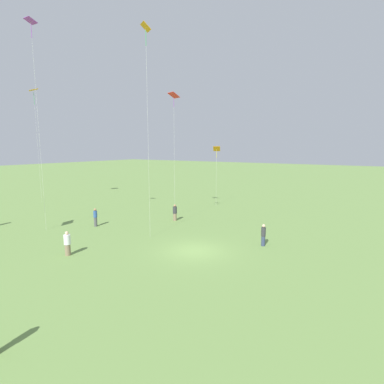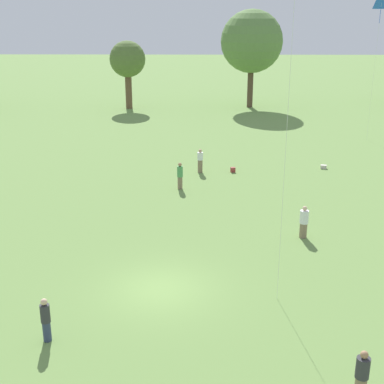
{
  "view_description": "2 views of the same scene",
  "coord_description": "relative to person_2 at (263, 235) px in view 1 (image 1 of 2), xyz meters",
  "views": [
    {
      "loc": [
        -10.99,
        17.67,
        7.45
      ],
      "look_at": [
        -0.37,
        0.98,
        4.48
      ],
      "focal_mm": 28.0,
      "sensor_mm": 36.0,
      "label": 1
    },
    {
      "loc": [
        1.62,
        -19.99,
        11.25
      ],
      "look_at": [
        1.3,
        1.86,
        3.71
      ],
      "focal_mm": 50.0,
      "sensor_mm": 36.0,
      "label": 2
    }
  ],
  "objects": [
    {
      "name": "person_7",
      "position": [
        10.3,
        -2.84,
        -0.02
      ],
      "size": [
        0.57,
        0.57,
        1.68
      ],
      "rotation": [
        0.0,
        0.0,
        3.65
      ],
      "color": "#847056",
      "rests_on": "ground_plane"
    },
    {
      "name": "person_2",
      "position": [
        0.0,
        0.0,
        0.0
      ],
      "size": [
        0.48,
        0.48,
        1.69
      ],
      "rotation": [
        0.0,
        0.0,
        2.16
      ],
      "color": "#333D5B",
      "rests_on": "ground_plane"
    },
    {
      "name": "person_3",
      "position": [
        15.33,
        3.04,
        0.03
      ],
      "size": [
        0.45,
        0.45,
        1.74
      ],
      "rotation": [
        0.0,
        0.0,
        5.09
      ],
      "color": "#4C4C51",
      "rests_on": "ground_plane"
    },
    {
      "name": "ground_plane",
      "position": [
        3.78,
        3.75,
        -0.85
      ],
      "size": [
        240.0,
        240.0,
        0.0
      ],
      "primitive_type": "plane",
      "color": "#6B8E47"
    },
    {
      "name": "person_5",
      "position": [
        10.77,
        9.24,
        -0.01
      ],
      "size": [
        0.49,
        0.49,
        1.72
      ],
      "rotation": [
        0.0,
        0.0,
        1.66
      ],
      "color": "#847056",
      "rests_on": "ground_plane"
    },
    {
      "name": "kite_6",
      "position": [
        8.6,
        3.05,
        14.4
      ],
      "size": [
        0.97,
        0.91,
        16.63
      ],
      "rotation": [
        0.0,
        0.0,
        4.99
      ],
      "color": "orange",
      "rests_on": "ground_plane"
    },
    {
      "name": "kite_0",
      "position": [
        10.5,
        -12.17,
        6.17
      ],
      "size": [
        1.04,
        0.94,
        7.55
      ],
      "rotation": [
        0.0,
        0.0,
        5.93
      ],
      "color": "orange",
      "rests_on": "ground_plane"
    },
    {
      "name": "kite_3",
      "position": [
        31.38,
        -1.28,
        13.31
      ],
      "size": [
        1.4,
        1.38,
        14.89
      ],
      "rotation": [
        0.0,
        0.0,
        1.93
      ],
      "color": "orange",
      "rests_on": "ground_plane"
    },
    {
      "name": "kite_8",
      "position": [
        18.1,
        6.33,
        15.69
      ],
      "size": [
        0.83,
        0.79,
        17.87
      ],
      "rotation": [
        0.0,
        0.0,
        5.51
      ],
      "color": "purple",
      "rests_on": "ground_plane"
    },
    {
      "name": "kite_2",
      "position": [
        11.36,
        -4.29,
        11.39
      ],
      "size": [
        1.22,
        1.15,
        12.94
      ],
      "rotation": [
        0.0,
        0.0,
        5.21
      ],
      "color": "red",
      "rests_on": "ground_plane"
    }
  ]
}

